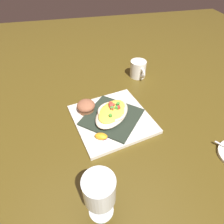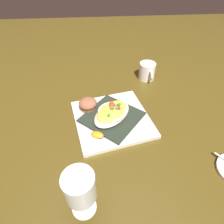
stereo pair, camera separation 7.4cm
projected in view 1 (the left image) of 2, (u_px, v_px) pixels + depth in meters
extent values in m
plane|color=#524116|center=(112.00, 120.00, 0.77)|extent=(2.60, 2.60, 0.00)
cube|color=silver|center=(112.00, 119.00, 0.77)|extent=(0.34, 0.34, 0.01)
cube|color=#263025|center=(112.00, 117.00, 0.76)|extent=(0.28, 0.28, 0.01)
ellipsoid|color=beige|center=(112.00, 113.00, 0.75)|extent=(0.19, 0.20, 0.03)
torus|color=beige|center=(112.00, 111.00, 0.74)|extent=(0.16, 0.16, 0.01)
ellipsoid|color=yellow|center=(112.00, 111.00, 0.74)|extent=(0.16, 0.17, 0.02)
cube|color=green|center=(112.00, 108.00, 0.73)|extent=(0.01, 0.01, 0.01)
cube|color=#B65E37|center=(112.00, 108.00, 0.73)|extent=(0.01, 0.01, 0.01)
cube|color=#D84B3A|center=(113.00, 105.00, 0.75)|extent=(0.01, 0.01, 0.01)
cube|color=green|center=(111.00, 115.00, 0.70)|extent=(0.01, 0.01, 0.01)
cube|color=green|center=(117.00, 108.00, 0.73)|extent=(0.01, 0.01, 0.01)
cube|color=red|center=(119.00, 107.00, 0.74)|extent=(0.01, 0.01, 0.01)
cube|color=#D0453A|center=(112.00, 106.00, 0.74)|extent=(0.02, 0.02, 0.01)
cube|color=green|center=(118.00, 104.00, 0.75)|extent=(0.02, 0.02, 0.01)
cube|color=red|center=(110.00, 104.00, 0.75)|extent=(0.02, 0.02, 0.01)
cube|color=red|center=(111.00, 107.00, 0.73)|extent=(0.01, 0.01, 0.01)
cube|color=#DB443A|center=(111.00, 108.00, 0.73)|extent=(0.01, 0.01, 0.01)
cylinder|color=#985E3B|center=(86.00, 109.00, 0.79)|extent=(0.06, 0.06, 0.02)
ellipsoid|color=#995B3E|center=(86.00, 106.00, 0.77)|extent=(0.07, 0.07, 0.04)
ellipsoid|color=#4C0F23|center=(86.00, 104.00, 0.77)|extent=(0.03, 0.03, 0.01)
ellipsoid|color=#4A1D68|center=(103.00, 135.00, 0.69)|extent=(0.04, 0.05, 0.01)
ellipsoid|color=orange|center=(101.00, 136.00, 0.68)|extent=(0.05, 0.04, 0.02)
cylinder|color=white|center=(138.00, 69.00, 0.98)|extent=(0.08, 0.08, 0.08)
torus|color=white|center=(142.00, 73.00, 0.95)|extent=(0.02, 0.05, 0.05)
cylinder|color=#4C2D14|center=(138.00, 72.00, 1.00)|extent=(0.07, 0.07, 0.05)
cylinder|color=white|center=(101.00, 210.00, 0.52)|extent=(0.07, 0.07, 0.00)
cylinder|color=white|center=(101.00, 204.00, 0.50)|extent=(0.01, 0.01, 0.07)
cylinder|color=white|center=(99.00, 190.00, 0.44)|extent=(0.08, 0.08, 0.08)
cylinder|color=silver|center=(100.00, 194.00, 0.46)|extent=(0.07, 0.07, 0.04)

